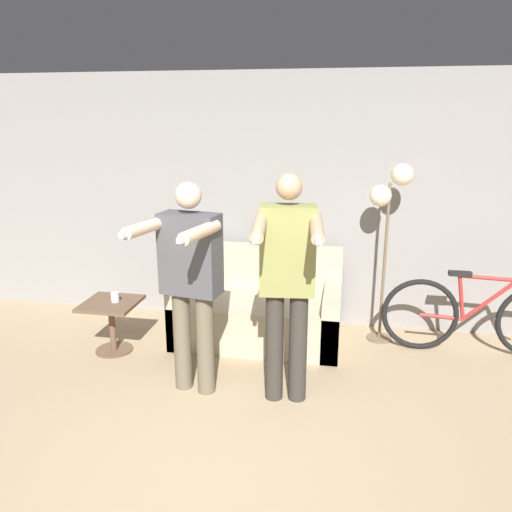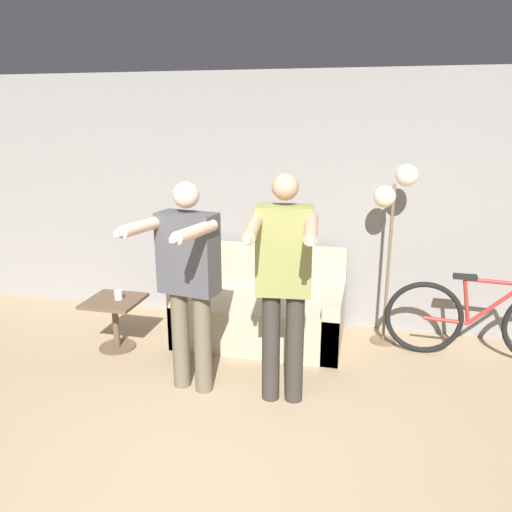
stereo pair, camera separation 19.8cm
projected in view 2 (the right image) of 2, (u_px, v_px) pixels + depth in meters
wall_back at (272, 202)px, 5.20m from camera, size 10.00×0.05×2.60m
couch at (261, 311)px, 4.98m from camera, size 1.60×0.88×0.88m
person_left at (188, 274)px, 3.84m from camera, size 0.60×0.74×1.70m
person_right at (284, 277)px, 3.67m from camera, size 0.52×0.71×1.78m
cat at (279, 239)px, 5.08m from camera, size 0.44×0.15×0.15m
floor_lamp at (394, 203)px, 4.58m from camera, size 0.38×0.25×1.75m
side_table at (115, 313)px, 4.74m from camera, size 0.50×0.50×0.50m
cup at (118, 295)px, 4.69m from camera, size 0.08×0.08×0.09m
bicycle at (483, 321)px, 4.53m from camera, size 1.73×0.07×0.80m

